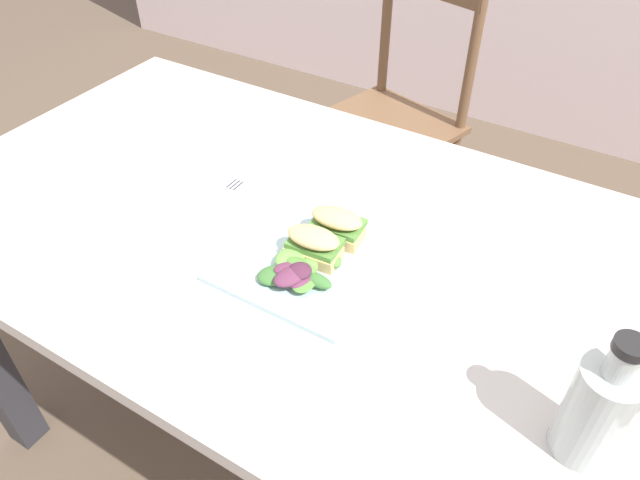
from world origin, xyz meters
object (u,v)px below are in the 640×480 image
(chair_wooden_far, at_px, (391,121))
(sandwich_half_front, at_px, (314,244))
(fork_on_napkin, at_px, (215,202))
(bottle_cold_brew, at_px, (594,414))
(plate_lunch, at_px, (307,261))
(sandwich_half_back, at_px, (337,225))
(dining_table, at_px, (279,272))

(chair_wooden_far, height_order, sandwich_half_front, chair_wooden_far)
(fork_on_napkin, bearing_deg, bottle_cold_brew, -12.46)
(plate_lunch, distance_m, sandwich_half_back, 0.08)
(plate_lunch, relative_size, fork_on_napkin, 1.34)
(plate_lunch, xyz_separation_m, bottle_cold_brew, (0.45, -0.10, 0.06))
(plate_lunch, distance_m, sandwich_half_front, 0.04)
(dining_table, xyz_separation_m, plate_lunch, (0.11, -0.06, 0.13))
(chair_wooden_far, distance_m, plate_lunch, 1.05)
(plate_lunch, relative_size, sandwich_half_back, 2.69)
(dining_table, xyz_separation_m, sandwich_half_back, (0.12, 0.00, 0.16))
(plate_lunch, distance_m, bottle_cold_brew, 0.47)
(plate_lunch, xyz_separation_m, sandwich_half_front, (0.01, 0.01, 0.03))
(dining_table, relative_size, bottle_cold_brew, 6.80)
(chair_wooden_far, bearing_deg, sandwich_half_front, -72.50)
(chair_wooden_far, relative_size, sandwich_half_back, 9.42)
(chair_wooden_far, xyz_separation_m, plate_lunch, (0.29, -0.96, 0.30))
(sandwich_half_front, xyz_separation_m, bottle_cold_brew, (0.45, -0.11, 0.03))
(sandwich_half_front, xyz_separation_m, sandwich_half_back, (0.01, 0.06, 0.00))
(dining_table, distance_m, fork_on_napkin, 0.18)
(dining_table, height_order, sandwich_half_front, sandwich_half_front)
(sandwich_half_back, relative_size, fork_on_napkin, 0.50)
(plate_lunch, height_order, fork_on_napkin, plate_lunch)
(sandwich_half_front, height_order, sandwich_half_back, same)
(sandwich_half_back, bearing_deg, chair_wooden_far, 109.06)
(sandwich_half_back, height_order, bottle_cold_brew, bottle_cold_brew)
(fork_on_napkin, distance_m, bottle_cold_brew, 0.70)
(dining_table, xyz_separation_m, chair_wooden_far, (-0.19, 0.89, -0.17))
(sandwich_half_back, bearing_deg, dining_table, -177.91)
(dining_table, distance_m, sandwich_half_front, 0.21)
(sandwich_half_front, bearing_deg, dining_table, 153.69)
(bottle_cold_brew, bearing_deg, dining_table, 163.23)
(dining_table, distance_m, chair_wooden_far, 0.93)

